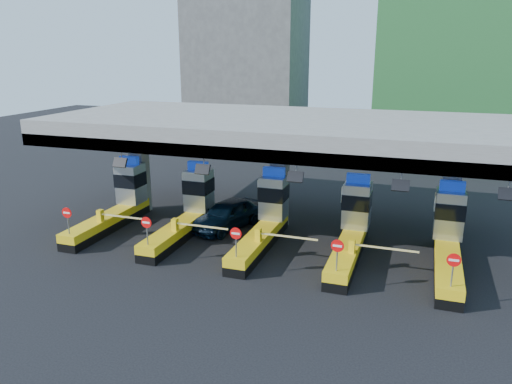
% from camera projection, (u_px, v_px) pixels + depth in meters
% --- Properties ---
extents(ground, '(120.00, 120.00, 0.00)m').
position_uv_depth(ground, '(265.00, 243.00, 29.25)').
color(ground, black).
rests_on(ground, ground).
extents(toll_canopy, '(28.00, 12.09, 7.00)m').
position_uv_depth(toll_canopy, '(280.00, 132.00, 30.18)').
color(toll_canopy, slate).
rests_on(toll_canopy, ground).
extents(toll_lane_far_left, '(4.43, 8.00, 4.16)m').
position_uv_depth(toll_lane_far_left, '(119.00, 203.00, 32.21)').
color(toll_lane_far_left, black).
rests_on(toll_lane_far_left, ground).
extents(toll_lane_left, '(4.43, 8.00, 4.16)m').
position_uv_depth(toll_lane_left, '(189.00, 210.00, 30.67)').
color(toll_lane_left, black).
rests_on(toll_lane_left, ground).
extents(toll_lane_center, '(4.43, 8.00, 4.16)m').
position_uv_depth(toll_lane_center, '(266.00, 219.00, 29.12)').
color(toll_lane_center, black).
rests_on(toll_lane_center, ground).
extents(toll_lane_right, '(4.43, 8.00, 4.16)m').
position_uv_depth(toll_lane_right, '(352.00, 228.00, 27.57)').
color(toll_lane_right, black).
rests_on(toll_lane_right, ground).
extents(toll_lane_far_right, '(4.43, 8.00, 4.16)m').
position_uv_depth(toll_lane_far_right, '(448.00, 239.00, 26.02)').
color(toll_lane_far_right, black).
rests_on(toll_lane_far_right, ground).
extents(bg_building_scaffold, '(18.00, 12.00, 28.00)m').
position_uv_depth(bg_building_scaffold, '(473.00, 18.00, 50.81)').
color(bg_building_scaffold, '#1E5926').
rests_on(bg_building_scaffold, ground).
extents(bg_building_concrete, '(14.00, 10.00, 18.00)m').
position_uv_depth(bg_building_concrete, '(247.00, 65.00, 63.88)').
color(bg_building_concrete, '#4C4C49').
rests_on(bg_building_concrete, ground).
extents(van, '(3.80, 5.84, 1.85)m').
position_uv_depth(van, '(228.00, 214.00, 31.43)').
color(van, black).
rests_on(van, ground).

